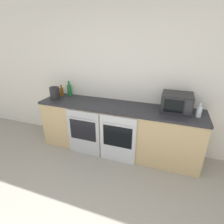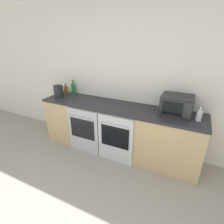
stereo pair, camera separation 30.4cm
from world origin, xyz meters
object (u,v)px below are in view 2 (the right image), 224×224
microwave (177,105)px  kettle (59,91)px  oven_right (115,140)px  bottle_green (73,89)px  bottle_amber (66,90)px  bottle_clear (199,116)px  oven_left (83,131)px

microwave → kettle: bearing=-175.8°
oven_right → bottle_green: 1.41m
kettle → microwave: bearing=4.2°
microwave → bottle_amber: bearing=178.1°
bottle_clear → oven_left: bearing=-170.9°
bottle_clear → kettle: kettle is taller
bottle_clear → oven_right: bearing=-166.0°
bottle_clear → bottle_green: size_ratio=0.72×
oven_right → bottle_clear: bearing=14.0°
microwave → bottle_green: bottle_green is taller
oven_left → oven_right: (0.62, 0.00, 0.00)m
bottle_clear → bottle_green: 2.33m
bottle_clear → kettle: (-2.45, -0.04, 0.04)m
oven_left → bottle_green: size_ratio=2.89×
kettle → bottle_clear: bearing=0.9°
oven_left → microwave: size_ratio=1.85×
bottle_amber → bottle_green: bearing=22.8°
bottle_green → bottle_clear: bearing=-6.1°
oven_right → kettle: (-1.31, 0.25, 0.58)m
bottle_green → bottle_amber: bearing=-157.2°
bottle_green → kettle: size_ratio=1.19×
microwave → bottle_clear: size_ratio=2.19×
microwave → bottle_green: (-2.00, 0.13, -0.03)m
oven_left → oven_right: same height
oven_right → oven_left: bearing=180.0°
bottle_amber → oven_left: bearing=-34.2°
bottle_amber → kettle: bearing=-87.1°
oven_left → bottle_green: bearing=136.0°
microwave → bottle_amber: 2.14m
oven_left → bottle_green: (-0.55, 0.53, 0.58)m
oven_left → bottle_green: 0.96m
oven_left → bottle_amber: bottle_amber is taller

